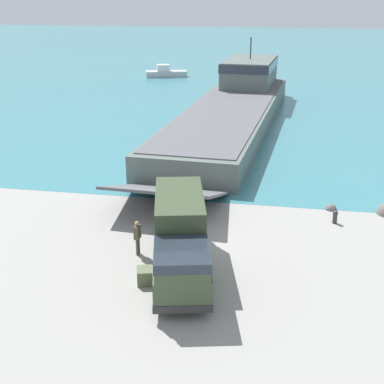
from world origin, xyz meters
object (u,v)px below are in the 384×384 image
moored_boat_a (166,73)px  mooring_bollard (335,216)px  military_truck (180,238)px  cargo_crate (145,276)px  soldier_on_ramp (137,235)px  landing_craft (236,103)px

moored_boat_a → mooring_bollard: moored_boat_a is taller
military_truck → cargo_crate: (-1.35, -1.32, -1.36)m
mooring_bollard → moored_boat_a: bearing=112.5°
soldier_on_ramp → cargo_crate: size_ratio=2.18×
landing_craft → soldier_on_ramp: size_ratio=24.21×
soldier_on_ramp → moored_boat_a: moored_boat_a is taller
landing_craft → moored_boat_a: (-13.69, 27.81, -1.15)m
landing_craft → mooring_bollard: size_ratio=57.69×
military_truck → moored_boat_a: size_ratio=1.27×
moored_boat_a → cargo_crate: moored_boat_a is taller
soldier_on_ramp → cargo_crate: soldier_on_ramp is taller
military_truck → mooring_bollard: bearing=120.3°
mooring_bollard → landing_craft: bearing=108.2°
mooring_bollard → cargo_crate: mooring_bollard is taller
military_truck → cargo_crate: size_ratio=10.26×
landing_craft → soldier_on_ramp: bearing=-89.4°
soldier_on_ramp → moored_boat_a: size_ratio=0.27×
moored_boat_a → cargo_crate: 62.46m
landing_craft → cargo_crate: size_ratio=52.83×
military_truck → soldier_on_ramp: military_truck is taller
landing_craft → military_truck: landing_craft is taller
moored_boat_a → mooring_bollard: size_ratio=8.85×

